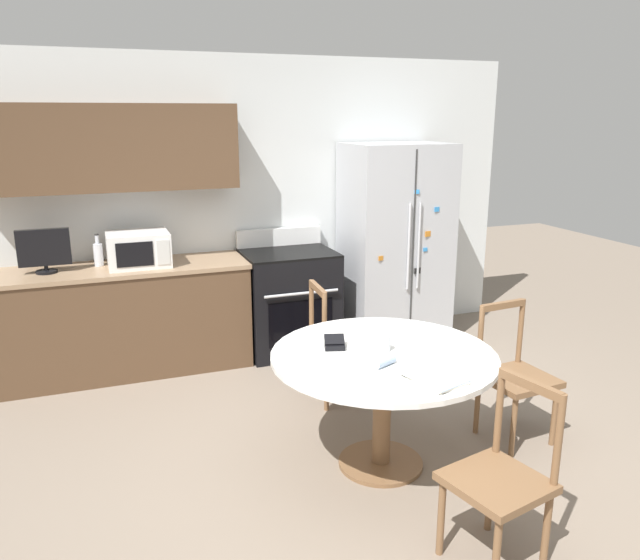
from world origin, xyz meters
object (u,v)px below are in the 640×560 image
(oven_range, at_px, (289,300))
(dining_chair_far, at_px, (338,344))
(microwave, at_px, (138,249))
(countertop_tv, at_px, (44,250))
(wallet, at_px, (335,343))
(counter_bottle, at_px, (98,254))
(candle_glass, at_px, (383,344))
(refrigerator, at_px, (395,244))
(dining_chair_right, at_px, (515,376))
(dining_chair_near, at_px, (501,480))

(oven_range, distance_m, dining_chair_far, 1.10)
(microwave, bearing_deg, countertop_tv, 179.80)
(oven_range, relative_size, wallet, 6.89)
(oven_range, height_order, countertop_tv, countertop_tv)
(counter_bottle, xyz_separation_m, candle_glass, (1.52, -2.14, -0.22))
(refrigerator, xyz_separation_m, wallet, (-1.35, -1.85, -0.16))
(oven_range, height_order, dining_chair_far, oven_range)
(refrigerator, bearing_deg, wallet, -126.19)
(dining_chair_right, distance_m, candle_glass, 1.01)
(refrigerator, distance_m, candle_glass, 2.28)
(dining_chair_far, bearing_deg, countertop_tv, -114.57)
(microwave, relative_size, candle_glass, 5.22)
(dining_chair_near, height_order, candle_glass, dining_chair_near)
(dining_chair_near, bearing_deg, dining_chair_right, -52.89)
(refrigerator, relative_size, dining_chair_right, 2.05)
(dining_chair_far, distance_m, wallet, 0.91)
(dining_chair_right, xyz_separation_m, candle_glass, (-0.95, 0.03, 0.34))
(dining_chair_right, height_order, dining_chair_far, same)
(candle_glass, bearing_deg, countertop_tv, 133.18)
(dining_chair_far, bearing_deg, refrigerator, 141.17)
(dining_chair_far, bearing_deg, dining_chair_right, 46.43)
(microwave, height_order, countertop_tv, countertop_tv)
(microwave, xyz_separation_m, countertop_tv, (-0.70, 0.00, 0.05))
(refrigerator, height_order, dining_chair_right, refrigerator)
(dining_chair_near, xyz_separation_m, candle_glass, (-0.14, 0.99, 0.34))
(oven_range, height_order, counter_bottle, counter_bottle)
(counter_bottle, bearing_deg, dining_chair_right, -41.26)
(dining_chair_near, bearing_deg, candle_glass, -4.69)
(countertop_tv, xyz_separation_m, candle_glass, (1.91, -2.04, -0.31))
(oven_range, distance_m, microwave, 1.40)
(oven_range, xyz_separation_m, counter_bottle, (-1.58, 0.12, 0.53))
(candle_glass, bearing_deg, wallet, 149.30)
(counter_bottle, xyz_separation_m, dining_chair_right, (2.47, -2.17, -0.57))
(dining_chair_right, height_order, wallet, dining_chair_right)
(dining_chair_near, bearing_deg, counter_bottle, 15.28)
(oven_range, relative_size, countertop_tv, 2.79)
(countertop_tv, distance_m, counter_bottle, 0.41)
(counter_bottle, bearing_deg, dining_chair_near, -62.12)
(dining_chair_far, distance_m, candle_glass, 0.99)
(oven_range, distance_m, wallet, 1.92)
(dining_chair_near, bearing_deg, dining_chair_far, -11.30)
(refrigerator, xyz_separation_m, counter_bottle, (-2.62, 0.15, 0.08))
(refrigerator, bearing_deg, dining_chair_right, -94.13)
(dining_chair_far, distance_m, dining_chair_near, 1.92)
(dining_chair_right, relative_size, wallet, 5.75)
(oven_range, bearing_deg, dining_chair_right, -66.54)
(refrigerator, height_order, countertop_tv, refrigerator)
(refrigerator, height_order, microwave, refrigerator)
(microwave, distance_m, candle_glass, 2.38)
(dining_chair_far, xyz_separation_m, candle_glass, (-0.09, -0.93, 0.34))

